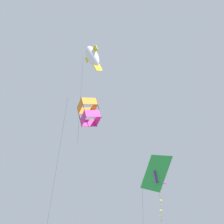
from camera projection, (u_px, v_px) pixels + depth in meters
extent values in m
ellipsoid|color=white|center=(92.00, 56.00, 29.00)|extent=(1.39, 1.84, 2.11)
cube|color=yellow|center=(88.00, 58.00, 29.41)|extent=(0.74, 0.44, 0.41)
cube|color=yellow|center=(94.00, 50.00, 28.77)|extent=(0.74, 0.44, 0.41)
cube|color=yellow|center=(98.00, 68.00, 28.56)|extent=(0.30, 0.81, 0.82)
sphere|color=black|center=(92.00, 53.00, 29.65)|extent=(0.20, 0.24, 0.21)
sphere|color=black|center=(95.00, 48.00, 29.31)|extent=(0.20, 0.24, 0.21)
cylinder|color=#47474C|center=(80.00, 98.00, 26.36)|extent=(2.48, 0.46, 6.30)
pyramid|color=green|center=(156.00, 173.00, 26.28)|extent=(3.39, 0.88, 2.15)
cube|color=purple|center=(159.00, 177.00, 26.19)|extent=(0.21, 0.94, 1.08)
cube|color=purple|center=(154.00, 162.00, 26.84)|extent=(0.85, 0.21, 0.23)
cylinder|color=#47474C|center=(160.00, 189.00, 25.50)|extent=(0.05, 0.04, 0.34)
cube|color=yellow|center=(160.00, 191.00, 25.38)|extent=(0.17, 0.08, 0.06)
cylinder|color=#47474C|center=(160.00, 194.00, 25.25)|extent=(0.08, 0.04, 0.34)
cube|color=yellow|center=(160.00, 196.00, 25.12)|extent=(0.17, 0.06, 0.06)
cylinder|color=#47474C|center=(160.00, 198.00, 25.01)|extent=(0.05, 0.03, 0.34)
cube|color=yellow|center=(161.00, 200.00, 24.89)|extent=(0.03, 0.17, 0.06)
cylinder|color=#47474C|center=(161.00, 203.00, 24.81)|extent=(0.01, 0.07, 0.34)
cube|color=yellow|center=(161.00, 205.00, 24.72)|extent=(0.15, 0.12, 0.06)
cylinder|color=#47474C|center=(161.00, 208.00, 24.62)|extent=(0.04, 0.06, 0.34)
cube|color=yellow|center=(161.00, 210.00, 24.52)|extent=(0.03, 0.17, 0.06)
cylinder|color=#47474C|center=(161.00, 213.00, 24.43)|extent=(0.03, 0.07, 0.34)
cube|color=yellow|center=(161.00, 215.00, 24.34)|extent=(0.13, 0.13, 0.06)
cylinder|color=#47474C|center=(161.00, 218.00, 24.23)|extent=(0.06, 0.03, 0.34)
cube|color=yellow|center=(162.00, 220.00, 24.11)|extent=(0.17, 0.06, 0.06)
cube|color=orange|center=(95.00, 106.00, 26.05)|extent=(1.10, 0.25, 0.57)
cube|color=orange|center=(80.00, 106.00, 25.61)|extent=(1.10, 0.25, 0.57)
cube|color=orange|center=(85.00, 111.00, 26.22)|extent=(0.11, 1.20, 0.84)
cube|color=orange|center=(89.00, 101.00, 25.43)|extent=(0.11, 1.20, 0.84)
cube|color=#DB2D93|center=(98.00, 118.00, 25.43)|extent=(1.10, 0.25, 0.57)
cube|color=#DB2D93|center=(83.00, 118.00, 24.99)|extent=(1.10, 0.25, 0.57)
cube|color=#DB2D93|center=(88.00, 123.00, 25.60)|extent=(0.11, 1.20, 0.84)
cube|color=#DB2D93|center=(93.00, 114.00, 24.82)|extent=(0.11, 1.20, 0.84)
cylinder|color=#332D28|center=(94.00, 117.00, 26.13)|extent=(0.07, 0.49, 1.71)
cylinder|color=#332D28|center=(99.00, 107.00, 25.34)|extent=(0.07, 0.49, 1.71)
cylinder|color=#332D28|center=(79.00, 117.00, 25.69)|extent=(0.07, 0.49, 1.71)
cylinder|color=#332D28|center=(84.00, 107.00, 24.91)|extent=(0.07, 0.49, 1.71)
cylinder|color=#47474C|center=(58.00, 160.00, 22.40)|extent=(3.99, 0.03, 6.90)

